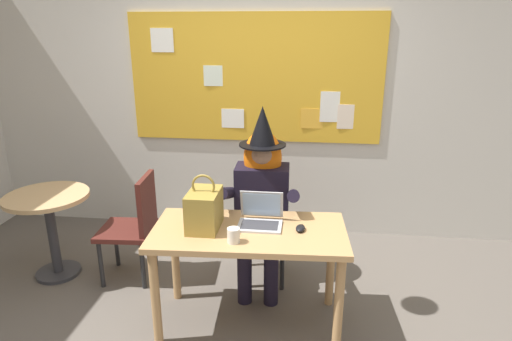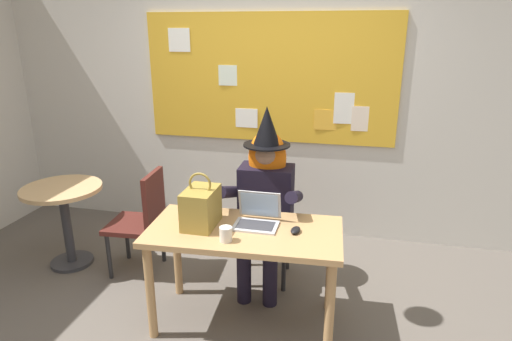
# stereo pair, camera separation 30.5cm
# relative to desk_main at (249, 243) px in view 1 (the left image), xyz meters

# --- Properties ---
(ground_plane) EXTENTS (24.00, 24.00, 0.00)m
(ground_plane) POSITION_rel_desk_main_xyz_m (-0.15, -0.11, -0.63)
(ground_plane) COLOR #5B544C
(wall_back_bulletin) EXTENTS (5.53, 1.77, 2.88)m
(wall_back_bulletin) POSITION_rel_desk_main_xyz_m (-0.15, 1.59, 0.83)
(wall_back_bulletin) COLOR beige
(wall_back_bulletin) RESTS_ON ground
(desk_main) EXTENTS (1.32, 0.71, 0.73)m
(desk_main) POSITION_rel_desk_main_xyz_m (0.00, 0.00, 0.00)
(desk_main) COLOR tan
(desk_main) RESTS_ON ground
(chair_at_desk) EXTENTS (0.45, 0.45, 0.91)m
(chair_at_desk) POSITION_rel_desk_main_xyz_m (0.02, 0.68, -0.12)
(chair_at_desk) COLOR #4C1E19
(chair_at_desk) RESTS_ON ground
(person_costumed) EXTENTS (0.60, 0.65, 1.45)m
(person_costumed) POSITION_rel_desk_main_xyz_m (0.02, 0.56, 0.17)
(person_costumed) COLOR black
(person_costumed) RESTS_ON ground
(laptop) EXTENTS (0.30, 0.26, 0.21)m
(laptop) POSITION_rel_desk_main_xyz_m (0.07, 0.10, 0.15)
(laptop) COLOR #B7B7BC
(laptop) RESTS_ON desk_main
(computer_mouse) EXTENTS (0.07, 0.11, 0.03)m
(computer_mouse) POSITION_rel_desk_main_xyz_m (0.34, 0.02, 0.12)
(computer_mouse) COLOR black
(computer_mouse) RESTS_ON desk_main
(handbag) EXTENTS (0.20, 0.30, 0.38)m
(handbag) POSITION_rel_desk_main_xyz_m (-0.30, -0.01, 0.24)
(handbag) COLOR olive
(handbag) RESTS_ON desk_main
(coffee_mug) EXTENTS (0.08, 0.08, 0.09)m
(coffee_mug) POSITION_rel_desk_main_xyz_m (-0.07, -0.19, 0.15)
(coffee_mug) COLOR silver
(coffee_mug) RESTS_ON desk_main
(side_table_round) EXTENTS (0.66, 0.66, 0.73)m
(side_table_round) POSITION_rel_desk_main_xyz_m (-1.71, 0.43, -0.10)
(side_table_round) COLOR tan
(side_table_round) RESTS_ON ground
(chair_spare_by_window) EXTENTS (0.45, 0.45, 0.90)m
(chair_spare_by_window) POSITION_rel_desk_main_xyz_m (-1.00, 0.48, -0.12)
(chair_spare_by_window) COLOR #4C1E19
(chair_spare_by_window) RESTS_ON ground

